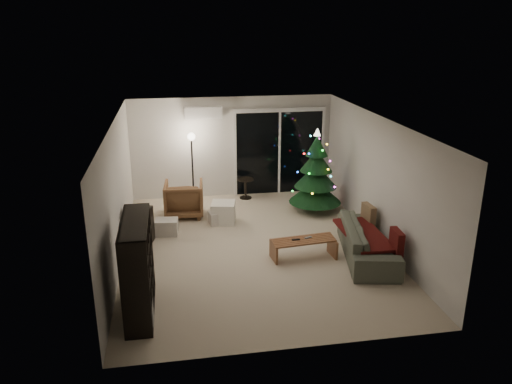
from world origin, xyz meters
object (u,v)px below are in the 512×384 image
armchair (184,199)px  sofa (368,241)px  coffee_table (303,249)px  bookshelf (125,268)px  christmas_tree (316,171)px  media_cabinet (136,233)px

armchair → sofa: bearing=144.7°
coffee_table → bookshelf: bearing=-162.6°
sofa → coffee_table: bearing=94.9°
sofa → armchair: bearing=62.0°
sofa → coffee_table: sofa is taller
armchair → christmas_tree: bearing=-179.9°
media_cabinet → sofa: bearing=-0.8°
armchair → coffee_table: size_ratio=0.73×
media_cabinet → christmas_tree: 4.31m
bookshelf → media_cabinet: size_ratio=1.29×
sofa → coffee_table: (-1.21, 0.14, -0.13)m
media_cabinet → coffee_table: 3.22m
bookshelf → christmas_tree: size_ratio=0.76×
bookshelf → coffee_table: 3.42m
coffee_table → christmas_tree: (0.90, 2.38, 0.79)m
media_cabinet → coffee_table: media_cabinet is taller
bookshelf → coffee_table: bearing=14.2°
media_cabinet → bookshelf: bearing=-77.6°
sofa → coffee_table: 1.22m
bookshelf → coffee_table: (3.09, 1.35, -0.55)m
coffee_table → media_cabinet: bearing=158.1°
bookshelf → christmas_tree: bearing=33.6°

